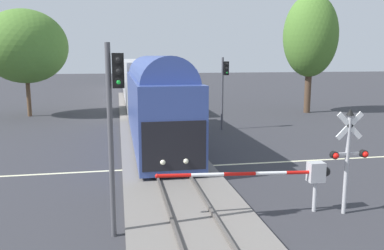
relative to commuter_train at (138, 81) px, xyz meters
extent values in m
plane|color=#333338|center=(0.00, -25.95, -2.73)|extent=(220.00, 220.00, 0.00)
cube|color=beige|center=(0.00, -25.95, -2.73)|extent=(44.00, 0.20, 0.01)
cube|color=slate|center=(0.00, -25.95, -2.64)|extent=(4.40, 80.00, 0.18)
cube|color=#56514C|center=(-0.72, -25.95, -2.48)|extent=(0.10, 80.00, 0.14)
cube|color=#56514C|center=(0.71, -25.95, -2.48)|extent=(0.10, 80.00, 0.14)
cube|color=#384C93|center=(0.00, -20.33, -0.46)|extent=(3.00, 16.31, 3.90)
cube|color=black|center=(0.00, -28.51, -1.04)|extent=(2.76, 0.08, 2.15)
cylinder|color=#384C93|center=(0.00, -20.33, 1.37)|extent=(2.76, 14.68, 2.76)
sphere|color=#F4F2CC|center=(-0.50, -28.52, -1.73)|extent=(0.24, 0.24, 0.24)
sphere|color=#F4F2CC|center=(0.50, -28.52, -1.73)|extent=(0.24, 0.24, 0.24)
cube|color=silver|center=(0.00, -0.63, -0.11)|extent=(3.00, 21.29, 4.60)
cube|color=black|center=(1.51, -0.63, 0.19)|extent=(0.04, 19.16, 0.90)
cube|color=#193899|center=(1.52, -0.63, -1.26)|extent=(0.04, 19.58, 0.36)
cube|color=silver|center=(0.00, 21.56, -0.11)|extent=(3.00, 21.29, 4.60)
cube|color=black|center=(1.51, 21.56, 0.19)|extent=(0.04, 19.16, 0.90)
cube|color=#193899|center=(1.52, 21.56, -1.26)|extent=(0.04, 19.58, 0.36)
cylinder|color=#B7B7BC|center=(4.46, -32.44, -2.18)|extent=(0.14, 0.14, 1.10)
cube|color=#B7B7BC|center=(4.46, -32.44, -1.28)|extent=(0.56, 0.40, 0.70)
sphere|color=black|center=(4.81, -32.44, -1.28)|extent=(0.36, 0.36, 0.36)
cylinder|color=red|center=(3.90, -32.44, -1.26)|extent=(1.12, 0.12, 0.15)
cylinder|color=white|center=(2.79, -32.44, -1.23)|extent=(1.12, 0.12, 0.15)
cylinder|color=red|center=(1.67, -32.44, -1.19)|extent=(1.12, 0.12, 0.15)
cylinder|color=white|center=(0.55, -32.44, -1.16)|extent=(1.12, 0.12, 0.15)
cylinder|color=red|center=(-0.56, -32.44, -1.12)|extent=(1.12, 0.12, 0.15)
sphere|color=red|center=(-1.12, -32.44, -1.10)|extent=(0.14, 0.14, 0.14)
cylinder|color=#B2B2B7|center=(5.39, -32.81, -0.99)|extent=(0.14, 0.14, 3.48)
cube|color=white|center=(5.39, -32.83, 0.41)|extent=(0.98, 0.05, 0.98)
cube|color=white|center=(5.39, -32.83, 0.41)|extent=(0.98, 0.05, 0.98)
cube|color=#B2B2B7|center=(5.39, -32.81, -0.57)|extent=(1.10, 0.08, 0.08)
cylinder|color=black|center=(4.84, -32.91, -0.57)|extent=(0.26, 0.18, 0.26)
cylinder|color=black|center=(5.94, -32.91, -0.57)|extent=(0.26, 0.18, 0.26)
sphere|color=red|center=(4.84, -33.01, -0.57)|extent=(0.20, 0.20, 0.20)
sphere|color=red|center=(5.94, -33.01, -0.57)|extent=(0.20, 0.20, 0.20)
cone|color=black|center=(5.39, -32.81, 0.88)|extent=(0.28, 0.28, 0.22)
cylinder|color=#4C4C51|center=(5.31, -16.44, -0.04)|extent=(0.16, 0.16, 5.38)
cube|color=black|center=(5.59, -16.44, 1.85)|extent=(0.34, 0.26, 1.00)
sphere|color=#262626|center=(5.59, -16.59, 2.17)|extent=(0.20, 0.20, 0.20)
cylinder|color=black|center=(5.59, -16.62, 2.17)|extent=(0.24, 0.10, 0.24)
sphere|color=#262626|center=(5.59, -16.59, 1.85)|extent=(0.20, 0.20, 0.20)
cylinder|color=black|center=(5.59, -16.62, 1.85)|extent=(0.24, 0.10, 0.24)
sphere|color=green|center=(5.59, -16.59, 1.53)|extent=(0.20, 0.20, 0.20)
cylinder|color=black|center=(5.59, -16.62, 1.53)|extent=(0.24, 0.10, 0.24)
cylinder|color=#4C4C51|center=(-2.54, -33.14, 0.20)|extent=(0.16, 0.16, 5.85)
cube|color=black|center=(-2.26, -33.14, 2.32)|extent=(0.34, 0.26, 1.00)
sphere|color=#262626|center=(-2.26, -33.29, 2.64)|extent=(0.20, 0.20, 0.20)
cylinder|color=black|center=(-2.26, -33.32, 2.64)|extent=(0.24, 0.10, 0.24)
sphere|color=#262626|center=(-2.26, -33.29, 2.32)|extent=(0.20, 0.20, 0.20)
cylinder|color=black|center=(-2.26, -33.32, 2.32)|extent=(0.24, 0.10, 0.24)
sphere|color=green|center=(-2.26, -33.29, 2.00)|extent=(0.20, 0.20, 0.20)
cylinder|color=black|center=(-2.26, -33.32, 2.00)|extent=(0.24, 0.10, 0.24)
cylinder|color=#4C3828|center=(15.87, -9.04, -0.50)|extent=(0.62, 0.62, 4.46)
ellipsoid|color=#4C7A2D|center=(15.87, -9.04, 4.64)|extent=(5.13, 5.13, 7.76)
cylinder|color=brown|center=(-10.32, -6.60, -0.80)|extent=(0.37, 0.37, 3.85)
ellipsoid|color=#4C7A2D|center=(-10.32, -6.60, 3.58)|extent=(7.47, 7.47, 6.56)
camera|label=1|loc=(-2.29, -44.82, 2.73)|focal=37.10mm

